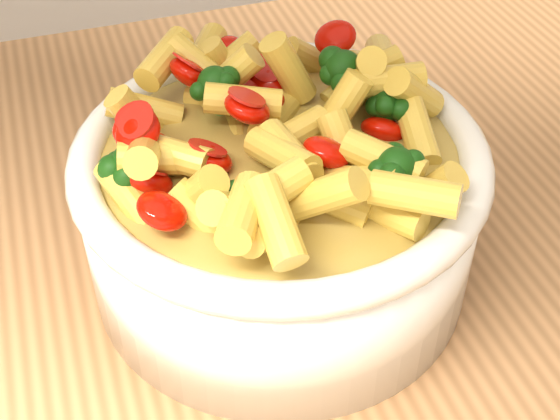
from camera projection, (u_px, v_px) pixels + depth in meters
name	position (u px, v px, depth m)	size (l,w,h in m)	color
table	(335.00, 347.00, 0.63)	(1.20, 0.80, 0.90)	#B37D4C
serving_bowl	(280.00, 208.00, 0.52)	(0.26, 0.26, 0.11)	white
pasta_salad	(280.00, 121.00, 0.47)	(0.21, 0.21, 0.05)	#E4C948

